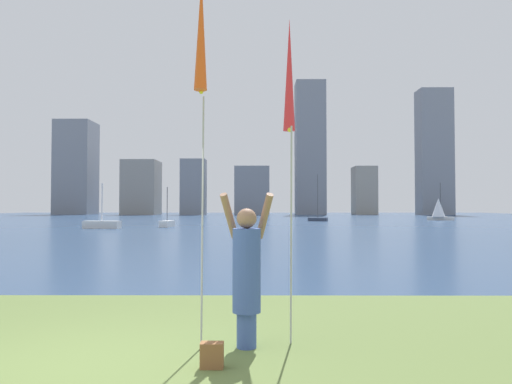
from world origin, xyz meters
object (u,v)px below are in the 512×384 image
at_px(person, 247,271).
at_px(kite_flag_left, 201,40).
at_px(sailboat_0, 102,224).
at_px(sailboat_1, 439,209).
at_px(bag, 212,355).
at_px(sailboat_6, 167,224).
at_px(sailboat_3, 318,219).
at_px(kite_flag_right, 289,82).

height_order(person, kite_flag_left, kite_flag_left).
height_order(sailboat_0, sailboat_1, sailboat_1).
xyz_separation_m(person, bag, (-0.36, -0.75, -0.81)).
bearing_deg(sailboat_6, sailboat_1, 33.11).
relative_size(sailboat_0, sailboat_3, 0.65).
bearing_deg(sailboat_1, sailboat_3, -165.71).
relative_size(kite_flag_left, bag, 16.95).
bearing_deg(sailboat_6, kite_flag_right, -76.38).
xyz_separation_m(person, sailboat_6, (-7.49, 33.55, -0.66)).
height_order(kite_flag_right, sailboat_6, kite_flag_right).
xyz_separation_m(kite_flag_right, sailboat_3, (6.48, 48.90, -3.13)).
bearing_deg(kite_flag_right, sailboat_1, 67.36).
xyz_separation_m(person, sailboat_3, (7.04, 49.22, -0.66)).
height_order(kite_flag_left, bag, kite_flag_left).
xyz_separation_m(kite_flag_left, sailboat_1, (23.18, 53.35, -2.41)).
relative_size(person, kite_flag_left, 0.41).
relative_size(person, bag, 7.02).
height_order(person, sailboat_3, sailboat_3).
distance_m(bag, sailboat_1, 58.64).
bearing_deg(sailboat_3, kite_flag_left, -98.75).
bearing_deg(sailboat_6, kite_flag_left, -78.38).
bearing_deg(sailboat_0, sailboat_1, 32.48).
relative_size(kite_flag_right, sailboat_1, 0.91).
bearing_deg(kite_flag_left, sailboat_0, 110.32).
bearing_deg(kite_flag_right, person, -150.66).
distance_m(kite_flag_right, sailboat_3, 49.43).
height_order(bag, sailboat_0, sailboat_0).
xyz_separation_m(kite_flag_left, sailboat_3, (7.60, 49.38, -3.52)).
relative_size(person, kite_flag_right, 0.45).
bearing_deg(kite_flag_right, kite_flag_left, -157.00).
bearing_deg(sailboat_6, sailboat_3, 47.16).
bearing_deg(sailboat_6, person, -77.42).
bearing_deg(sailboat_3, bag, -98.42).
relative_size(sailboat_1, sailboat_3, 0.86).
relative_size(kite_flag_right, bag, 15.46).
relative_size(person, sailboat_1, 0.41).
distance_m(kite_flag_right, sailboat_6, 34.34).
xyz_separation_m(kite_flag_left, kite_flag_right, (1.12, 0.48, -0.39)).
height_order(bag, sailboat_3, sailboat_3).
relative_size(sailboat_3, sailboat_6, 1.63).
relative_size(sailboat_1, sailboat_6, 1.39).
distance_m(kite_flag_left, sailboat_0, 33.48).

